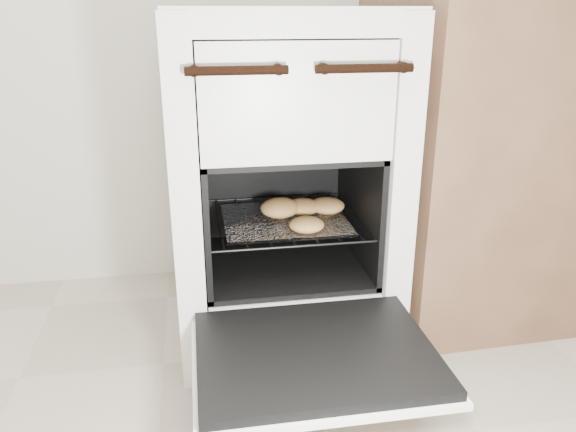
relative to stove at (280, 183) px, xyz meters
name	(u,v)px	position (x,y,z in m)	size (l,w,h in m)	color
stove	(280,183)	(0.00, 0.00, 0.00)	(0.53, 0.59, 0.82)	white
oven_door	(315,356)	(0.00, -0.45, -0.22)	(0.48, 0.37, 0.03)	black
oven_rack	(283,219)	(0.00, -0.06, -0.08)	(0.39, 0.37, 0.01)	black
foil_sheet	(284,220)	(0.00, -0.08, -0.07)	(0.30, 0.27, 0.01)	silver
baked_rolls	(301,210)	(0.04, -0.07, -0.05)	(0.25, 0.24, 0.05)	tan
counter	(527,156)	(0.72, 0.05, 0.03)	(0.85, 0.57, 0.85)	brown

